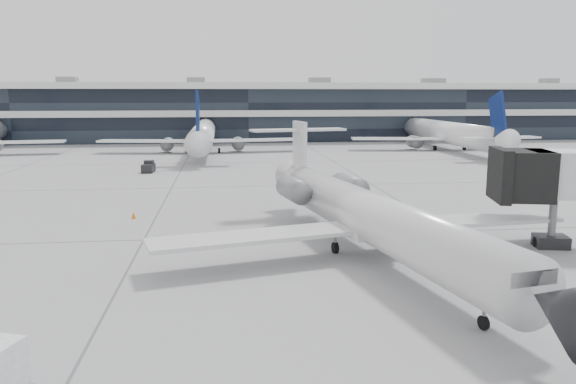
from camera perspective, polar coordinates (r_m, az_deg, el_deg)
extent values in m
plane|color=gray|center=(36.39, 1.39, -4.43)|extent=(220.00, 220.00, 0.00)
cube|color=black|center=(117.08, -4.29, 7.89)|extent=(170.00, 22.00, 10.00)
cylinder|color=silver|center=(30.77, 8.89, -2.77)|extent=(7.07, 24.30, 2.72)
cone|color=black|center=(20.04, 26.33, -10.64)|extent=(3.19, 3.27, 2.72)
cone|color=silver|center=(43.25, 0.93, 1.40)|extent=(3.13, 3.64, 2.59)
cube|color=silver|center=(29.68, -3.51, -4.54)|extent=(11.40, 5.31, 0.22)
cube|color=silver|center=(35.06, 17.81, -2.75)|extent=(11.32, 3.85, 0.22)
cylinder|color=slate|center=(37.50, 0.58, 0.25)|extent=(2.11, 3.65, 1.51)
cylinder|color=slate|center=(38.90, 6.25, 0.54)|extent=(2.11, 3.65, 1.51)
cube|color=silver|center=(42.42, 1.19, 4.12)|extent=(0.75, 2.63, 4.54)
cube|color=silver|center=(42.67, 1.03, 6.33)|extent=(7.43, 2.91, 0.16)
cylinder|color=black|center=(23.54, 19.24, -12.42)|extent=(0.28, 0.59, 0.56)
cylinder|color=black|center=(32.44, 4.81, -5.66)|extent=(0.36, 0.68, 0.65)
cylinder|color=black|center=(33.66, 9.62, -5.19)|extent=(0.36, 0.68, 0.65)
cube|color=black|center=(35.77, 22.94, 1.60)|extent=(3.34, 3.81, 2.89)
cylinder|color=slate|center=(36.80, 25.25, -2.92)|extent=(0.45, 0.45, 2.89)
cube|color=black|center=(37.04, 25.13, -4.56)|extent=(2.13, 1.82, 0.72)
imported|color=#BCF419|center=(29.05, 19.74, -6.62)|extent=(0.88, 0.72, 2.06)
cone|color=orange|center=(42.74, -15.42, -2.28)|extent=(0.33, 0.33, 0.51)
cube|color=orange|center=(42.79, -15.41, -2.60)|extent=(0.43, 0.43, 0.03)
cube|color=black|center=(67.62, -14.00, 2.40)|extent=(1.47, 2.25, 0.88)
cube|color=black|center=(68.02, -13.93, 2.94)|extent=(1.15, 0.98, 0.49)
cylinder|color=black|center=(68.53, -14.28, 2.21)|extent=(0.22, 0.44, 0.43)
cylinder|color=black|center=(68.30, -13.40, 2.22)|extent=(0.22, 0.44, 0.43)
cylinder|color=black|center=(67.03, -14.58, 2.03)|extent=(0.22, 0.44, 0.43)
cylinder|color=black|center=(66.79, -13.68, 2.04)|extent=(0.22, 0.44, 0.43)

